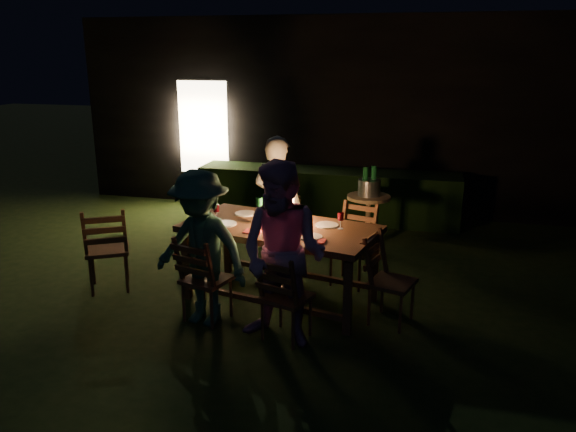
% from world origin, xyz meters
% --- Properties ---
extents(garden_envelope, '(40.00, 40.00, 3.20)m').
position_xyz_m(garden_envelope, '(-0.01, 6.15, 1.58)').
color(garden_envelope, black).
rests_on(garden_envelope, ground).
extents(dining_table, '(2.22, 1.42, 0.85)m').
position_xyz_m(dining_table, '(-0.42, 0.52, 0.77)').
color(dining_table, '#522F1B').
rests_on(dining_table, ground).
extents(chair_near_left, '(0.53, 0.55, 0.96)m').
position_xyz_m(chair_near_left, '(-1.02, -0.14, 0.29)').
color(chair_near_left, '#522F1B').
rests_on(chair_near_left, ground).
extents(chair_near_right, '(0.53, 0.55, 0.93)m').
position_xyz_m(chair_near_right, '(-0.14, -0.32, 0.28)').
color(chair_near_right, '#522F1B').
rests_on(chair_near_right, ground).
extents(chair_far_left, '(0.54, 0.56, 0.97)m').
position_xyz_m(chair_far_left, '(-0.70, 1.37, 0.29)').
color(chair_far_left, '#522F1B').
rests_on(chair_far_left, ground).
extents(chair_far_right, '(0.54, 0.57, 0.98)m').
position_xyz_m(chair_far_right, '(0.28, 1.16, 0.30)').
color(chair_far_right, '#522F1B').
rests_on(chair_far_right, ground).
extents(chair_end, '(0.56, 0.53, 0.95)m').
position_xyz_m(chair_end, '(0.79, 0.27, 0.29)').
color(chair_end, '#522F1B').
rests_on(chair_end, ground).
extents(chair_spare, '(0.65, 0.66, 1.04)m').
position_xyz_m(chair_spare, '(-2.39, 0.30, 0.31)').
color(chair_spare, '#522F1B').
rests_on(chair_spare, ground).
extents(person_house_side, '(0.68, 0.52, 1.68)m').
position_xyz_m(person_house_side, '(-0.69, 1.42, 0.84)').
color(person_house_side, beige).
rests_on(person_house_side, ground).
extents(person_opp_right, '(0.96, 0.82, 1.74)m').
position_xyz_m(person_opp_right, '(-0.14, -0.37, 0.87)').
color(person_opp_right, '#AF78A4').
rests_on(person_opp_right, ground).
extents(person_opp_left, '(1.11, 0.78, 1.57)m').
position_xyz_m(person_opp_left, '(-1.03, -0.19, 0.79)').
color(person_opp_left, '#2F5F4C').
rests_on(person_opp_left, ground).
extents(lantern, '(0.16, 0.16, 0.35)m').
position_xyz_m(lantern, '(-0.36, 0.56, 1.01)').
color(lantern, white).
rests_on(lantern, dining_table).
extents(plate_far_left, '(0.25, 0.25, 0.01)m').
position_xyz_m(plate_far_left, '(-0.91, 0.85, 0.86)').
color(plate_far_left, white).
rests_on(plate_far_left, dining_table).
extents(plate_near_left, '(0.25, 0.25, 0.01)m').
position_xyz_m(plate_near_left, '(-1.00, 0.42, 0.86)').
color(plate_near_left, white).
rests_on(plate_near_left, dining_table).
extents(plate_far_right, '(0.25, 0.25, 0.01)m').
position_xyz_m(plate_far_right, '(0.07, 0.64, 0.86)').
color(plate_far_right, white).
rests_on(plate_far_right, dining_table).
extents(plate_near_right, '(0.25, 0.25, 0.01)m').
position_xyz_m(plate_near_right, '(-0.02, 0.21, 0.86)').
color(plate_near_right, white).
rests_on(plate_near_right, dining_table).
extents(wineglass_a, '(0.06, 0.06, 0.18)m').
position_xyz_m(wineglass_a, '(-0.65, 0.86, 0.94)').
color(wineglass_a, '#59070F').
rests_on(wineglass_a, dining_table).
extents(wineglass_b, '(0.06, 0.06, 0.18)m').
position_xyz_m(wineglass_b, '(-1.15, 0.55, 0.94)').
color(wineglass_b, '#59070F').
rests_on(wineglass_b, dining_table).
extents(wineglass_c, '(0.06, 0.06, 0.18)m').
position_xyz_m(wineglass_c, '(-0.18, 0.19, 0.94)').
color(wineglass_c, '#59070F').
rests_on(wineglass_c, dining_table).
extents(wineglass_d, '(0.06, 0.06, 0.18)m').
position_xyz_m(wineglass_d, '(0.23, 0.57, 0.94)').
color(wineglass_d, '#59070F').
rests_on(wineglass_d, dining_table).
extents(wineglass_e, '(0.06, 0.06, 0.18)m').
position_xyz_m(wineglass_e, '(-0.58, 0.25, 0.94)').
color(wineglass_e, silver).
rests_on(wineglass_e, dining_table).
extents(bottle_table, '(0.07, 0.07, 0.28)m').
position_xyz_m(bottle_table, '(-0.66, 0.57, 0.99)').
color(bottle_table, '#0F471E').
rests_on(bottle_table, dining_table).
extents(napkin_left, '(0.18, 0.14, 0.01)m').
position_xyz_m(napkin_left, '(-0.63, 0.24, 0.86)').
color(napkin_left, red).
rests_on(napkin_left, dining_table).
extents(napkin_right, '(0.18, 0.14, 0.01)m').
position_xyz_m(napkin_right, '(0.06, 0.12, 0.86)').
color(napkin_right, red).
rests_on(napkin_right, dining_table).
extents(phone, '(0.14, 0.07, 0.01)m').
position_xyz_m(phone, '(-1.09, 0.35, 0.86)').
color(phone, black).
rests_on(phone, dining_table).
extents(side_table, '(0.58, 0.58, 0.78)m').
position_xyz_m(side_table, '(0.33, 2.34, 0.69)').
color(side_table, olive).
rests_on(side_table, ground).
extents(ice_bucket, '(0.30, 0.30, 0.22)m').
position_xyz_m(ice_bucket, '(0.33, 2.34, 0.89)').
color(ice_bucket, '#A5A8AD').
rests_on(ice_bucket, side_table).
extents(bottle_bucket_a, '(0.07, 0.07, 0.32)m').
position_xyz_m(bottle_bucket_a, '(0.28, 2.30, 0.94)').
color(bottle_bucket_a, '#0F471E').
rests_on(bottle_bucket_a, side_table).
extents(bottle_bucket_b, '(0.07, 0.07, 0.32)m').
position_xyz_m(bottle_bucket_b, '(0.38, 2.38, 0.94)').
color(bottle_bucket_b, '#0F471E').
rests_on(bottle_bucket_b, side_table).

